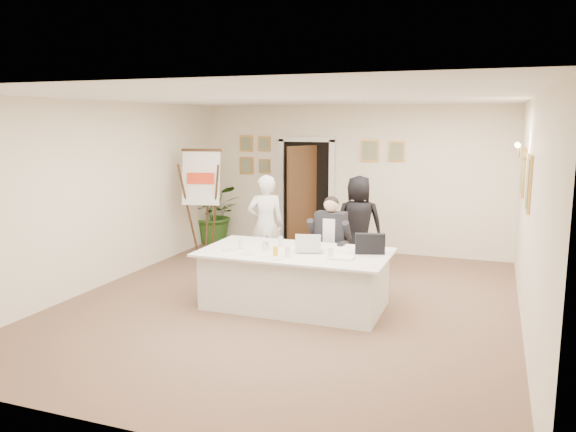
% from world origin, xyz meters
% --- Properties ---
extents(floor, '(7.00, 7.00, 0.00)m').
position_xyz_m(floor, '(0.00, 0.00, 0.00)').
color(floor, brown).
rests_on(floor, ground).
extents(ceiling, '(6.00, 7.00, 0.02)m').
position_xyz_m(ceiling, '(0.00, 0.00, 2.80)').
color(ceiling, white).
rests_on(ceiling, wall_back).
extents(wall_back, '(6.00, 0.10, 2.80)m').
position_xyz_m(wall_back, '(0.00, 3.50, 1.40)').
color(wall_back, white).
rests_on(wall_back, floor).
extents(wall_front, '(6.00, 0.10, 2.80)m').
position_xyz_m(wall_front, '(0.00, -3.50, 1.40)').
color(wall_front, white).
rests_on(wall_front, floor).
extents(wall_left, '(0.10, 7.00, 2.80)m').
position_xyz_m(wall_left, '(-3.00, 0.00, 1.40)').
color(wall_left, white).
rests_on(wall_left, floor).
extents(wall_right, '(0.10, 7.00, 2.80)m').
position_xyz_m(wall_right, '(3.00, 0.00, 1.40)').
color(wall_right, white).
rests_on(wall_right, floor).
extents(doorway, '(1.14, 0.86, 2.20)m').
position_xyz_m(doorway, '(-0.88, 3.32, 1.04)').
color(doorway, black).
rests_on(doorway, floor).
extents(pictures_back_wall, '(3.40, 0.06, 0.80)m').
position_xyz_m(pictures_back_wall, '(-0.80, 3.47, 1.85)').
color(pictures_back_wall, '#C39042').
rests_on(pictures_back_wall, wall_back).
extents(pictures_right_wall, '(0.06, 2.20, 0.80)m').
position_xyz_m(pictures_right_wall, '(2.97, 1.20, 1.75)').
color(pictures_right_wall, '#C39042').
rests_on(pictures_right_wall, wall_right).
extents(wall_sconce, '(0.20, 0.30, 0.24)m').
position_xyz_m(wall_sconce, '(2.90, 1.20, 2.10)').
color(wall_sconce, gold).
rests_on(wall_sconce, wall_right).
extents(conference_table, '(2.53, 1.35, 0.78)m').
position_xyz_m(conference_table, '(0.12, -0.10, 0.39)').
color(conference_table, silver).
rests_on(conference_table, floor).
extents(seated_man, '(0.64, 0.68, 1.43)m').
position_xyz_m(seated_man, '(0.35, 0.82, 0.71)').
color(seated_man, black).
rests_on(seated_man, floor).
extents(flip_chart, '(0.71, 0.51, 1.97)m').
position_xyz_m(flip_chart, '(-2.38, 1.94, 0.91)').
color(flip_chart, '#332410').
rests_on(flip_chart, floor).
extents(standing_man, '(0.71, 0.63, 1.64)m').
position_xyz_m(standing_man, '(-0.90, 1.34, 0.82)').
color(standing_man, white).
rests_on(standing_man, floor).
extents(standing_woman, '(0.90, 0.70, 1.62)m').
position_xyz_m(standing_woman, '(0.50, 2.00, 0.81)').
color(standing_woman, black).
rests_on(standing_woman, floor).
extents(potted_palm, '(1.36, 1.27, 1.23)m').
position_xyz_m(potted_palm, '(-2.80, 3.20, 0.61)').
color(potted_palm, '#2C571D').
rests_on(potted_palm, floor).
extents(laptop, '(0.41, 0.43, 0.28)m').
position_xyz_m(laptop, '(0.33, -0.05, 0.91)').
color(laptop, '#B7BABC').
rests_on(laptop, conference_table).
extents(laptop_bag, '(0.40, 0.21, 0.27)m').
position_xyz_m(laptop_bag, '(1.10, 0.10, 0.91)').
color(laptop_bag, black).
rests_on(laptop_bag, conference_table).
extents(paper_stack, '(0.33, 0.24, 0.03)m').
position_xyz_m(paper_stack, '(0.81, -0.29, 0.79)').
color(paper_stack, white).
rests_on(paper_stack, conference_table).
extents(plate_left, '(0.27, 0.27, 0.01)m').
position_xyz_m(plate_left, '(-0.72, -0.36, 0.78)').
color(plate_left, white).
rests_on(plate_left, conference_table).
extents(plate_mid, '(0.29, 0.29, 0.01)m').
position_xyz_m(plate_mid, '(-0.40, -0.46, 0.78)').
color(plate_mid, white).
rests_on(plate_mid, conference_table).
extents(plate_near, '(0.25, 0.25, 0.01)m').
position_xyz_m(plate_near, '(0.07, -0.57, 0.78)').
color(plate_near, white).
rests_on(plate_near, conference_table).
extents(glass_a, '(0.08, 0.08, 0.14)m').
position_xyz_m(glass_a, '(-0.61, -0.24, 0.84)').
color(glass_a, silver).
rests_on(glass_a, conference_table).
extents(glass_b, '(0.07, 0.07, 0.14)m').
position_xyz_m(glass_b, '(0.15, -0.46, 0.84)').
color(glass_b, silver).
rests_on(glass_b, conference_table).
extents(glass_c, '(0.08, 0.08, 0.14)m').
position_xyz_m(glass_c, '(0.69, -0.34, 0.84)').
color(glass_c, silver).
rests_on(glass_c, conference_table).
extents(glass_d, '(0.08, 0.08, 0.14)m').
position_xyz_m(glass_d, '(-0.17, 0.10, 0.84)').
color(glass_d, silver).
rests_on(glass_d, conference_table).
extents(oj_glass, '(0.08, 0.08, 0.13)m').
position_xyz_m(oj_glass, '(-0.01, -0.48, 0.84)').
color(oj_glass, gold).
rests_on(oj_glass, conference_table).
extents(steel_jug, '(0.12, 0.12, 0.11)m').
position_xyz_m(steel_jug, '(-0.26, -0.19, 0.83)').
color(steel_jug, silver).
rests_on(steel_jug, conference_table).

